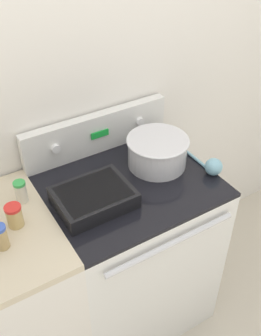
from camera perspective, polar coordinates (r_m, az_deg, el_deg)
name	(u,v)px	position (r m, az deg, el deg)	size (l,w,h in m)	color
kitchen_wall	(88,84)	(1.81, -6.19, 11.96)	(8.00, 0.05, 2.50)	silver
stove_range	(129,252)	(2.05, -0.25, -12.03)	(0.74, 0.66, 0.93)	silver
control_panel	(97,133)	(1.87, -4.90, 5.11)	(0.74, 0.07, 0.20)	silver
side_counter	(6,309)	(1.93, -17.62, -18.96)	(0.54, 0.63, 0.94)	silver
mixing_bowl	(157,150)	(1.78, 3.93, 2.57)	(0.28, 0.28, 0.14)	silver
casserole_dish	(94,197)	(1.60, -5.36, -4.16)	(0.31, 0.24, 0.07)	black
ladle	(211,166)	(1.79, 11.65, 0.34)	(0.08, 0.33, 0.08)	#7AB2C6
spice_jar_green_cap	(21,192)	(1.64, -15.62, -3.32)	(0.05, 0.05, 0.10)	beige
spice_jar_red_cap	(14,216)	(1.55, -16.50, -6.66)	(0.06, 0.06, 0.09)	tan
spice_jar_blue_cap	(1,237)	(1.48, -18.34, -9.46)	(0.05, 0.05, 0.10)	tan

